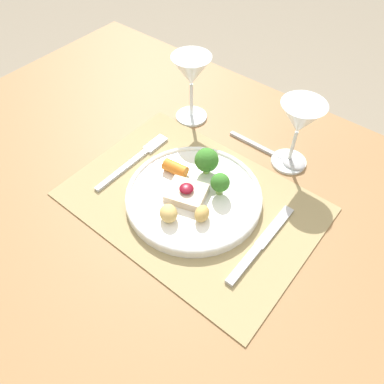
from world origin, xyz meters
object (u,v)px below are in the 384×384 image
dinner_plate (193,193)px  fork (137,158)px  knife (257,248)px  wine_glass_far (191,74)px  spoon (285,159)px  wine_glass_near (300,121)px

dinner_plate → fork: 0.17m
knife → wine_glass_far: bearing=147.1°
knife → wine_glass_far: (-0.34, 0.23, 0.12)m
dinner_plate → fork: bearing=176.9°
fork → wine_glass_far: bearing=91.1°
fork → spoon: (0.26, 0.21, 0.00)m
dinner_plate → wine_glass_far: 0.29m
knife → spoon: size_ratio=1.09×
wine_glass_near → wine_glass_far: 0.27m
fork → wine_glass_far: size_ratio=1.27×
dinner_plate → wine_glass_near: (0.10, 0.22, 0.10)m
fork → wine_glass_near: (0.27, 0.21, 0.11)m
spoon → wine_glass_far: wine_glass_far is taller
spoon → wine_glass_near: (0.01, 0.00, 0.11)m
spoon → wine_glass_near: wine_glass_near is taller
spoon → wine_glass_far: bearing=-173.5°
spoon → knife: bearing=-67.7°
spoon → wine_glass_near: 0.11m
wine_glass_near → wine_glass_far: (-0.27, -0.01, 0.01)m
knife → dinner_plate: bearing=173.5°
fork → spoon: 0.33m
dinner_plate → fork: dinner_plate is taller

